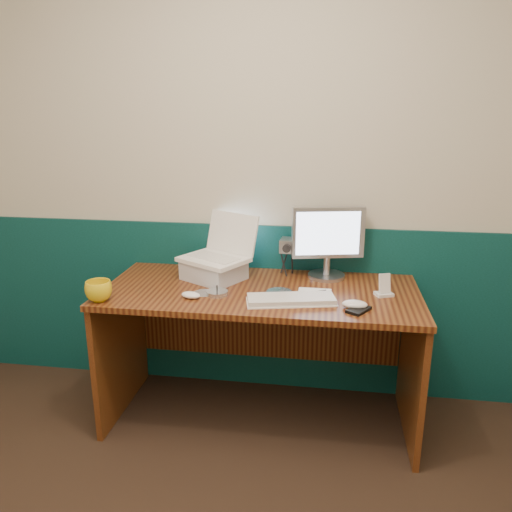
% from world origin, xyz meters
% --- Properties ---
extents(back_wall, '(3.50, 0.04, 2.50)m').
position_xyz_m(back_wall, '(0.00, 1.75, 1.25)').
color(back_wall, beige).
rests_on(back_wall, ground).
extents(wainscot, '(3.48, 0.02, 1.00)m').
position_xyz_m(wainscot, '(0.00, 1.74, 0.50)').
color(wainscot, '#07302C').
rests_on(wainscot, ground).
extents(desk, '(1.60, 0.70, 0.75)m').
position_xyz_m(desk, '(0.16, 1.38, 0.38)').
color(desk, '#3B160A').
rests_on(desk, ground).
extents(laptop_riser, '(0.37, 0.35, 0.10)m').
position_xyz_m(laptop_riser, '(-0.11, 1.50, 0.80)').
color(laptop_riser, silver).
rests_on(laptop_riser, desk).
extents(laptop, '(0.41, 0.38, 0.28)m').
position_xyz_m(laptop, '(-0.11, 1.50, 0.99)').
color(laptop, white).
rests_on(laptop, laptop_riser).
extents(monitor, '(0.40, 0.19, 0.38)m').
position_xyz_m(monitor, '(0.49, 1.62, 0.94)').
color(monitor, '#ACADB1').
rests_on(monitor, desk).
extents(keyboard, '(0.43, 0.22, 0.02)m').
position_xyz_m(keyboard, '(0.33, 1.22, 0.76)').
color(keyboard, silver).
rests_on(keyboard, desk).
extents(mouse_right, '(0.12, 0.07, 0.04)m').
position_xyz_m(mouse_right, '(0.63, 1.19, 0.77)').
color(mouse_right, white).
rests_on(mouse_right, desk).
extents(mouse_left, '(0.11, 0.08, 0.03)m').
position_xyz_m(mouse_left, '(-0.15, 1.21, 0.77)').
color(mouse_left, white).
rests_on(mouse_left, desk).
extents(mug, '(0.14, 0.14, 0.10)m').
position_xyz_m(mug, '(-0.58, 1.11, 0.80)').
color(mug, yellow).
rests_on(mug, desk).
extents(camcorder, '(0.11, 0.15, 0.22)m').
position_xyz_m(camcorder, '(0.27, 1.64, 0.86)').
color(camcorder, '#A3A3A8').
rests_on(camcorder, desk).
extents(cd_spindle, '(0.11, 0.11, 0.02)m').
position_xyz_m(cd_spindle, '(-0.03, 1.27, 0.76)').
color(cd_spindle, silver).
rests_on(cd_spindle, desk).
extents(cd_loose_a, '(0.11, 0.11, 0.00)m').
position_xyz_m(cd_loose_a, '(-0.10, 1.28, 0.75)').
color(cd_loose_a, '#AFB5BF').
rests_on(cd_loose_a, desk).
extents(cd_loose_b, '(0.13, 0.13, 0.00)m').
position_xyz_m(cd_loose_b, '(0.26, 1.36, 0.75)').
color(cd_loose_b, silver).
rests_on(cd_loose_b, desk).
extents(pen, '(0.13, 0.07, 0.01)m').
position_xyz_m(pen, '(0.43, 1.37, 0.75)').
color(pen, black).
rests_on(pen, desk).
extents(papers, '(0.17, 0.11, 0.00)m').
position_xyz_m(papers, '(0.44, 1.37, 0.75)').
color(papers, silver).
rests_on(papers, desk).
extents(dock, '(0.10, 0.09, 0.02)m').
position_xyz_m(dock, '(0.78, 1.38, 0.76)').
color(dock, silver).
rests_on(dock, desk).
extents(music_player, '(0.06, 0.05, 0.10)m').
position_xyz_m(music_player, '(0.78, 1.38, 0.81)').
color(music_player, silver).
rests_on(music_player, dock).
extents(pda, '(0.12, 0.14, 0.01)m').
position_xyz_m(pda, '(0.65, 1.16, 0.76)').
color(pda, black).
rests_on(pda, desk).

